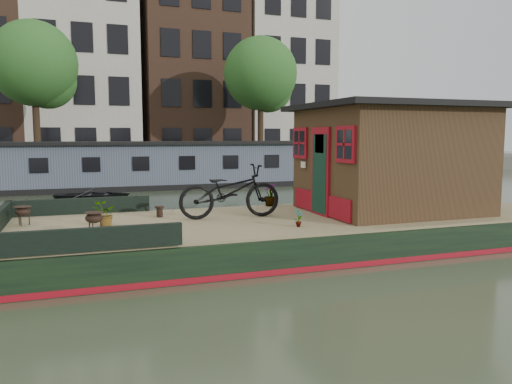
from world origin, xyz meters
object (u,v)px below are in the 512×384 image
object	(u,v)px
potted_plant_a	(298,218)
brazier_rear	(23,216)
bicycle	(230,191)
dinghy	(93,192)
cabin	(391,157)
brazier_front	(94,223)

from	to	relation	value
potted_plant_a	brazier_rear	distance (m)	5.29
bicycle	potted_plant_a	world-z (taller)	bicycle
dinghy	brazier_rear	bearing A→B (deg)	-176.94
potted_plant_a	dinghy	size ratio (longest dim) A/B	0.13
bicycle	brazier_rear	distance (m)	4.05
bicycle	brazier_rear	bearing A→B (deg)	85.46
dinghy	bicycle	bearing A→B (deg)	-153.24
brazier_rear	dinghy	xyz separation A→B (m)	(1.52, 9.23, -0.56)
bicycle	dinghy	distance (m)	10.07
cabin	brazier_front	bearing A→B (deg)	-174.85
bicycle	potted_plant_a	size ratio (longest dim) A/B	6.17
bicycle	potted_plant_a	distance (m)	1.75
bicycle	dinghy	xyz separation A→B (m)	(-2.49, 9.71, -0.93)
potted_plant_a	brazier_rear	xyz separation A→B (m)	(-4.92, 1.92, 0.01)
potted_plant_a	dinghy	xyz separation A→B (m)	(-3.41, 11.16, -0.54)
cabin	brazier_front	size ratio (longest dim) A/B	10.27
cabin	dinghy	size ratio (longest dim) A/B	1.47
cabin	brazier_rear	world-z (taller)	cabin
brazier_front	dinghy	bearing A→B (deg)	88.65
brazier_rear	brazier_front	bearing A→B (deg)	-46.80
cabin	brazier_front	distance (m)	6.57
bicycle	brazier_front	bearing A→B (deg)	109.91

